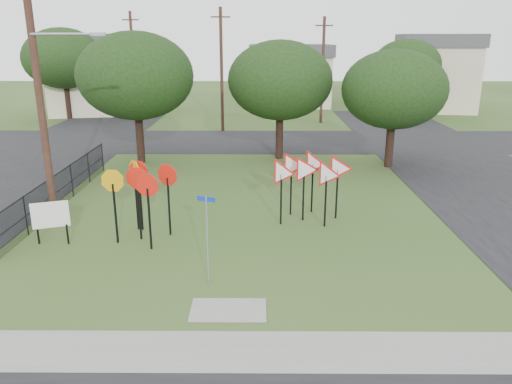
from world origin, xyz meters
TOP-DOWN VIEW (x-y plane):
  - ground at (0.00, 0.00)m, footprint 140.00×140.00m
  - sidewalk at (0.00, -4.20)m, footprint 30.00×1.60m
  - street_left at (-12.00, 10.00)m, footprint 8.00×50.00m
  - street_right at (12.00, 10.00)m, footprint 8.00×50.00m
  - street_far at (0.00, 20.00)m, footprint 60.00×8.00m
  - curb_pad at (0.00, -2.40)m, footprint 2.00×1.20m
  - street_name_sign at (-0.67, -0.85)m, footprint 0.52×0.20m
  - stop_sign_cluster at (-3.35, 2.65)m, footprint 2.51×2.24m
  - yield_sign_cluster at (2.73, 4.57)m, footprint 3.30×2.31m
  - info_board at (-6.35, 2.00)m, footprint 1.17×0.45m
  - utility_pole_main at (-7.24, 4.50)m, footprint 3.55×0.33m
  - far_pole_a at (-2.00, 24.00)m, footprint 1.40×0.24m
  - far_pole_b at (6.00, 28.00)m, footprint 1.40×0.24m
  - far_pole_c at (-10.00, 30.00)m, footprint 1.40×0.24m
  - fence_run at (-7.60, 6.25)m, footprint 0.05×11.55m
  - house_left at (-14.00, 34.00)m, footprint 10.58×8.88m
  - house_mid at (4.00, 40.00)m, footprint 8.40×8.40m
  - house_right at (18.00, 36.00)m, footprint 8.30×8.30m
  - tree_near_left at (-6.00, 14.00)m, footprint 6.40×6.40m
  - tree_near_mid at (2.00, 15.00)m, footprint 6.00×6.00m
  - tree_near_right at (8.00, 13.00)m, footprint 5.60×5.60m
  - tree_far_left at (-16.00, 30.00)m, footprint 6.80×6.80m
  - tree_far_right at (14.00, 32.00)m, footprint 6.00×6.00m

SIDE VIEW (x-z plane):
  - ground at x=0.00m, z-range 0.00..0.00m
  - sidewalk at x=0.00m, z-range 0.00..0.02m
  - street_left at x=-12.00m, z-range 0.00..0.02m
  - street_right at x=12.00m, z-range 0.00..0.02m
  - street_far at x=0.00m, z-range 0.00..0.02m
  - curb_pad at x=0.00m, z-range 0.00..0.02m
  - fence_run at x=-7.60m, z-range 0.03..1.53m
  - info_board at x=-6.35m, z-range 0.25..1.79m
  - street_name_sign at x=-0.67m, z-range 0.22..2.88m
  - yield_sign_cluster at x=2.73m, z-range 0.61..3.24m
  - stop_sign_cluster at x=-3.35m, z-range 0.63..3.30m
  - house_mid at x=4.00m, z-range 0.05..6.25m
  - house_left at x=-14.00m, z-range 0.05..7.25m
  - house_right at x=18.00m, z-range 0.05..7.25m
  - tree_near_right at x=8.00m, z-range 1.06..7.39m
  - far_pole_b at x=6.00m, z-range 0.10..8.60m
  - tree_near_mid at x=2.00m, z-range 1.14..7.94m
  - tree_far_right at x=14.00m, z-range 1.14..7.94m
  - far_pole_a at x=-2.00m, z-range 0.10..9.10m
  - far_pole_c at x=-10.00m, z-range 0.10..9.10m
  - tree_near_left at x=-6.00m, z-range 1.22..8.49m
  - tree_far_left at x=-16.00m, z-range 1.31..9.04m
  - utility_pole_main at x=-7.24m, z-range 0.21..10.21m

